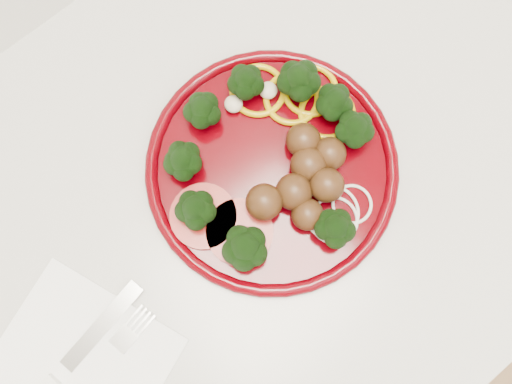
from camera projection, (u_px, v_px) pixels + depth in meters
counter at (285, 216)px, 1.05m from camera, size 2.40×0.60×0.90m
plate at (271, 164)px, 0.59m from camera, size 0.27×0.27×0.06m
napkin at (75, 371)px, 0.56m from camera, size 0.21×0.21×0.00m
knife at (51, 383)px, 0.56m from camera, size 0.20×0.05×0.01m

